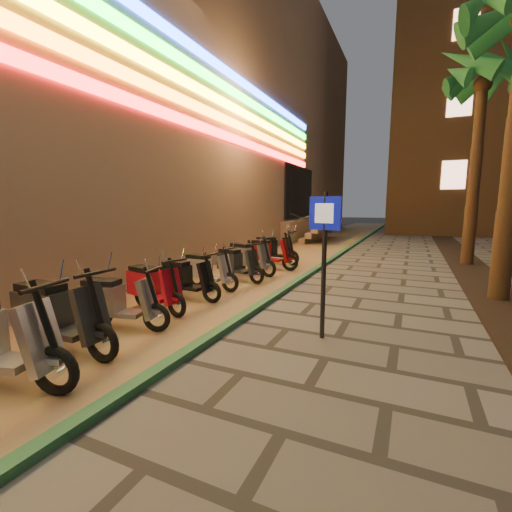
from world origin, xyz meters
The scene contains 15 objects.
ground centered at (0.00, 0.00, 0.00)m, with size 120.00×120.00×0.00m, color #474442.
parking_strip centered at (-2.60, 10.00, 0.01)m, with size 3.40×60.00×0.01m, color #8C7251.
green_curb centered at (-0.90, 10.00, 0.05)m, with size 0.18×60.00×0.10m, color #235E3A.
mall_building centered at (-15.47, 10.02, 7.48)m, with size 24.23×44.00×15.00m.
palm_d centered at (3.60, 12.00, 5.94)m, with size 2.97×3.02×7.16m.
pedestrian_sign centered at (0.61, 3.20, 1.45)m, with size 0.49×0.12×2.24m.
scooter_5 centered at (-2.62, 1.16, 0.54)m, with size 1.76×0.62×1.25m.
scooter_6 centered at (-2.59, 2.17, 0.47)m, with size 1.54×0.72×1.08m.
scooter_7 centered at (-2.76, 3.22, 0.48)m, with size 1.56×0.73×1.10m.
scooter_8 centered at (-2.68, 4.17, 0.47)m, with size 1.52×0.53×1.07m.
scooter_9 centered at (-2.78, 5.17, 0.47)m, with size 1.54×0.58×1.08m.
scooter_10 centered at (-2.54, 6.32, 0.48)m, with size 1.55×0.78×1.10m.
scooter_11 centered at (-2.64, 7.24, 0.51)m, with size 1.66×0.82×1.18m.
scooter_12 centered at (-2.45, 8.23, 0.53)m, with size 1.71×0.60×1.21m.
scooter_13 centered at (-2.67, 9.31, 0.52)m, with size 1.71×0.75×1.20m.
Camera 1 is at (1.80, -1.84, 2.04)m, focal length 24.00 mm.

